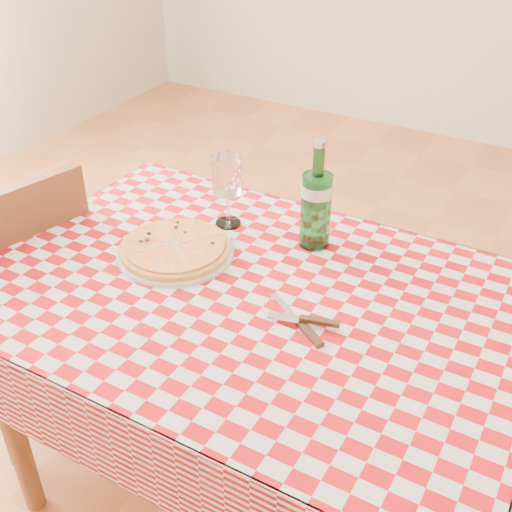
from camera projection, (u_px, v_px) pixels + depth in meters
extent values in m
plane|color=#AD6138|center=(252.00, 495.00, 1.92)|extent=(6.00, 6.00, 0.00)
cube|color=brown|center=(251.00, 301.00, 1.52)|extent=(1.20, 0.80, 0.04)
cylinder|color=brown|center=(11.00, 420.00, 1.70)|extent=(0.06, 0.06, 0.71)
cylinder|color=brown|center=(165.00, 288.00, 2.19)|extent=(0.06, 0.06, 0.71)
cylinder|color=brown|center=(485.00, 404.00, 1.75)|extent=(0.06, 0.06, 0.71)
cube|color=#96090F|center=(251.00, 293.00, 1.50)|extent=(1.30, 0.90, 0.01)
cube|color=brown|center=(10.00, 304.00, 1.99)|extent=(0.49, 0.49, 0.04)
cylinder|color=brown|center=(100.00, 357.00, 2.12)|extent=(0.03, 0.03, 0.42)
cylinder|color=brown|center=(43.00, 312.00, 2.32)|extent=(0.03, 0.03, 0.42)
cylinder|color=brown|center=(3.00, 416.00, 1.90)|extent=(0.03, 0.03, 0.42)
cube|color=brown|center=(26.00, 261.00, 1.75)|extent=(0.13, 0.41, 0.45)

